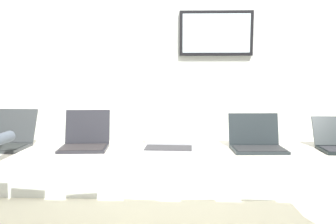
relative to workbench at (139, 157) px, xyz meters
The scene contains 6 objects.
back_wall 1.24m from the workbench, 89.43° to the left, with size 8.00×0.11×2.48m.
workbench is the anchor object (origin of this frame).
laptop_station_0 1.01m from the workbench, behind, with size 0.39×0.40×0.26m.
laptop_station_1 0.42m from the workbench, 168.64° to the left, with size 0.35×0.35×0.26m.
laptop_station_2 0.25m from the workbench, 17.72° to the left, with size 0.37×0.31×0.23m.
laptop_station_3 0.84m from the workbench, ahead, with size 0.38×0.31×0.25m.
Camera 1 is at (0.27, -2.29, 1.33)m, focal length 35.79 mm.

